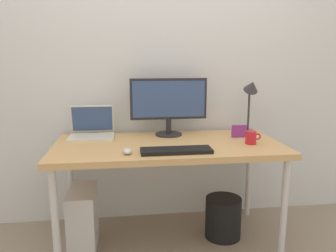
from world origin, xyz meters
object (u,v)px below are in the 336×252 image
Objects in this scene: coffee_mug at (251,137)px; computer_tower at (83,219)px; monitor at (169,103)px; desk_lamp at (251,94)px; desk at (168,151)px; mouse at (127,151)px; laptop at (92,129)px; keyboard at (176,150)px; photo_frame at (239,131)px; wastebasket at (223,217)px.

computer_tower is (-1.15, 0.08, -0.56)m from coffee_mug.
computer_tower is (-0.63, -0.26, -0.76)m from monitor.
coffee_mug is (-0.12, -0.34, -0.26)m from desk_lamp.
desk is 0.37m from mouse.
mouse is at bearing -62.66° from laptop.
photo_frame reaches higher than keyboard.
laptop is 1.16m from wastebasket.
keyboard is at bearing -149.32° from wastebasket.
monitor is at bearing 81.42° from desk.
mouse is at bearing 178.57° from keyboard.
photo_frame reaches higher than desk.
monitor is 1.79× the size of laptop.
desk_lamp reaches higher than wastebasket.
laptop is (-0.57, 0.02, -0.19)m from monitor.
keyboard is 1.05× the size of computer_tower.
desk is at bearing 170.27° from coffee_mug.
monitor is at bearing 146.83° from coffee_mug.
desk reaches higher than wastebasket.
computer_tower is (-0.61, 0.22, -0.52)m from keyboard.
desk is 0.39m from monitor.
desk_lamp is at bearing 36.37° from keyboard.
photo_frame is (-0.13, -0.14, -0.25)m from desk_lamp.
monitor is 0.65m from coffee_mug.
mouse is 0.88m from photo_frame.
photo_frame is (1.07, -0.16, -0.01)m from laptop.
wastebasket is (-0.15, 0.09, -0.62)m from coffee_mug.
desk is at bearing 179.04° from wastebasket.
photo_frame is (0.82, 0.33, 0.03)m from mouse.
desk_lamp is at bearing 70.98° from coffee_mug.
desk is 0.80m from desk_lamp.
wastebasket is at bearing -15.87° from laptop.
mouse is at bearing -153.60° from desk_lamp.
mouse is (0.25, -0.49, -0.04)m from laptop.
coffee_mug is (0.56, -0.10, 0.10)m from desk.
monitor is 0.60m from laptop.
keyboard is at bearing -91.96° from monitor.
desk is 4.83× the size of laptop.
mouse is 0.82× the size of photo_frame.
desk_lamp reaches higher than coffee_mug.
laptop is 1.08m from photo_frame.
coffee_mug is at bearing 14.74° from keyboard.
laptop is at bearing 153.96° from desk.
mouse is 0.85m from coffee_mug.
coffee_mug is at bearing -109.02° from desk_lamp.
monitor reaches higher than computer_tower.
keyboard is at bearing -146.75° from photo_frame.
laptop is at bearing 164.13° from wastebasket.
monitor is at bearing -179.95° from desk_lamp.
keyboard is 0.30m from mouse.
desk is at bearing -98.58° from monitor.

